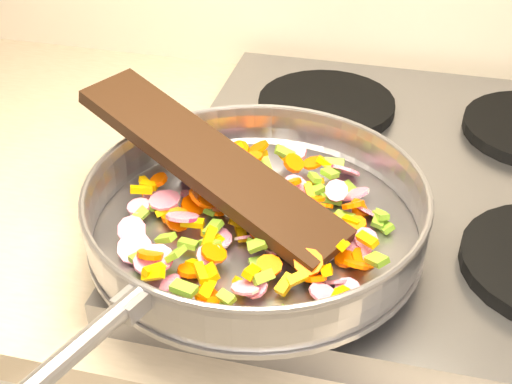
# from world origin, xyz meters

# --- Properties ---
(cooktop) EXTENTS (0.60, 0.60, 0.04)m
(cooktop) POSITION_xyz_m (-0.70, 1.67, 0.92)
(cooktop) COLOR #939399
(cooktop) RESTS_ON counter_top
(grate_fl) EXTENTS (0.19, 0.19, 0.02)m
(grate_fl) POSITION_xyz_m (-0.84, 1.52, 0.95)
(grate_fl) COLOR black
(grate_fl) RESTS_ON cooktop
(grate_bl) EXTENTS (0.19, 0.19, 0.02)m
(grate_bl) POSITION_xyz_m (-0.84, 1.81, 0.95)
(grate_bl) COLOR black
(grate_bl) RESTS_ON cooktop
(saute_pan) EXTENTS (0.39, 0.54, 0.06)m
(saute_pan) POSITION_xyz_m (-0.86, 1.49, 0.99)
(saute_pan) COLOR #9E9EA5
(saute_pan) RESTS_ON grate_fl
(vegetable_heap) EXTENTS (0.28, 0.29, 0.05)m
(vegetable_heap) POSITION_xyz_m (-0.87, 1.49, 0.97)
(vegetable_heap) COLOR #E39F01
(vegetable_heap) RESTS_ON saute_pan
(wooden_spatula) EXTENTS (0.32, 0.21, 0.09)m
(wooden_spatula) POSITION_xyz_m (-0.92, 1.52, 1.02)
(wooden_spatula) COLOR black
(wooden_spatula) RESTS_ON saute_pan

